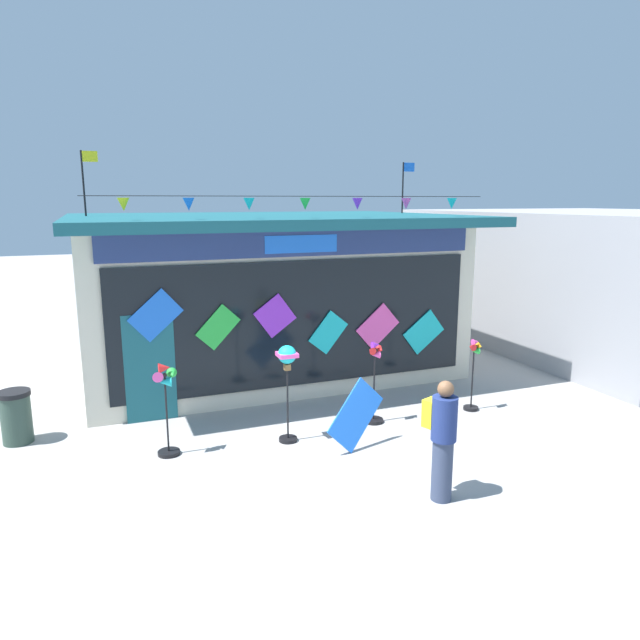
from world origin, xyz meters
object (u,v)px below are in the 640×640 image
Objects in this scene: trash_bin at (16,417)px; wind_spinner_far_left at (166,398)px; wind_spinner_left at (287,368)px; wind_spinner_center_right at (474,369)px; kite_shop_building at (262,291)px; wind_spinner_center_left at (375,382)px; person_near_camera at (442,437)px; display_kite_on_ground at (356,415)px.

wind_spinner_far_left is at bearing -32.18° from trash_bin.
wind_spinner_left is 1.17× the size of wind_spinner_center_right.
wind_spinner_center_left is (0.84, -4.40, -1.07)m from kite_shop_building.
wind_spinner_far_left reaches higher than wind_spinner_center_left.
person_near_camera is 1.98m from display_kite_on_ground.
trash_bin is (-5.55, 4.19, -0.43)m from person_near_camera.
wind_spinner_center_right is 1.33× the size of display_kite_on_ground.
display_kite_on_ground reaches higher than trash_bin.
kite_shop_building is 7.27m from person_near_camera.
kite_shop_building is 5.55× the size of wind_spinner_center_left.
wind_spinner_far_left is at bearing 118.64° from person_near_camera.
trash_bin is at bearing 159.23° from wind_spinner_left.
kite_shop_building is 5.45m from wind_spinner_center_right.
wind_spinner_far_left is 1.71× the size of trash_bin.
trash_bin is (-5.95, 1.39, -0.33)m from wind_spinner_center_left.
wind_spinner_center_right is 2.95m from display_kite_on_ground.
wind_spinner_center_right is (2.88, -4.52, -1.02)m from kite_shop_building.
wind_spinner_left is at bearing -100.90° from kite_shop_building.
wind_spinner_far_left is at bearing 175.17° from wind_spinner_left.
wind_spinner_center_right is 3.64m from person_near_camera.
wind_spinner_left reaches higher than wind_spinner_far_left.
wind_spinner_center_left is 2.83m from person_near_camera.
person_near_camera is at bearing -63.01° from wind_spinner_left.
trash_bin is (-2.29, 1.44, -0.51)m from wind_spinner_far_left.
wind_spinner_center_right is (3.77, 0.10, -0.45)m from wind_spinner_left.
wind_spinner_far_left is 3.03m from display_kite_on_ground.
trash_bin is at bearing 169.33° from wind_spinner_center_right.
wind_spinner_far_left is 3.67m from wind_spinner_center_left.
display_kite_on_ground is at bearing -164.83° from wind_spinner_center_right.
trash_bin is 5.65m from display_kite_on_ground.
kite_shop_building is at bearing 30.44° from trash_bin.
kite_shop_building is at bearing 79.10° from wind_spinner_left.
wind_spinner_left is at bearing -20.77° from trash_bin.
wind_spinner_left is at bearing 144.43° from display_kite_on_ground.
kite_shop_building is at bearing 122.56° from wind_spinner_center_right.
wind_spinner_far_left is at bearing 179.32° from wind_spinner_center_right.
kite_shop_building is at bearing 72.20° from person_near_camera.
display_kite_on_ground is (-2.83, -0.77, -0.26)m from wind_spinner_center_right.
wind_spinner_center_left is at bearing 48.54° from display_kite_on_ground.
wind_spinner_left is at bearing -178.54° from wind_spinner_center_right.
wind_spinner_far_left is 1.08× the size of wind_spinner_center_right.
wind_spinner_left is 1.81m from wind_spinner_center_left.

